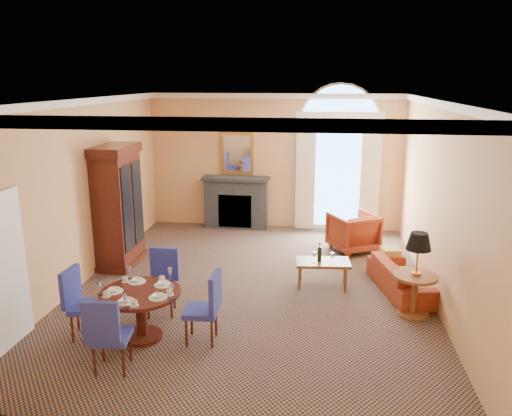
# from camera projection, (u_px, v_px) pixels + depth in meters

# --- Properties ---
(ground) EXTENTS (7.50, 7.50, 0.00)m
(ground) POSITION_uv_depth(u_px,v_px,m) (252.00, 287.00, 8.69)
(ground) COLOR #13213D
(ground) RESTS_ON ground
(room_envelope) EXTENTS (6.04, 7.52, 3.45)m
(room_envelope) POSITION_uv_depth(u_px,v_px,m) (256.00, 139.00, 8.71)
(room_envelope) COLOR #E2AA6C
(room_envelope) RESTS_ON ground
(armoire) EXTENTS (0.67, 1.19, 2.33)m
(armoire) POSITION_uv_depth(u_px,v_px,m) (118.00, 208.00, 9.54)
(armoire) COLOR #3A140D
(armoire) RESTS_ON ground
(dining_table) EXTENTS (1.11, 1.11, 0.90)m
(dining_table) POSITION_uv_depth(u_px,v_px,m) (141.00, 303.00, 6.86)
(dining_table) COLOR #3A140D
(dining_table) RESTS_ON ground
(dining_chair_north) EXTENTS (0.51, 0.51, 1.00)m
(dining_chair_north) POSITION_uv_depth(u_px,v_px,m) (163.00, 276.00, 7.68)
(dining_chair_north) COLOR navy
(dining_chair_north) RESTS_ON ground
(dining_chair_south) EXTENTS (0.50, 0.51, 1.00)m
(dining_chair_south) POSITION_uv_depth(u_px,v_px,m) (107.00, 331.00, 6.01)
(dining_chair_south) COLOR navy
(dining_chair_south) RESTS_ON ground
(dining_chair_east) EXTENTS (0.48, 0.47, 1.00)m
(dining_chair_east) POSITION_uv_depth(u_px,v_px,m) (208.00, 303.00, 6.77)
(dining_chair_east) COLOR navy
(dining_chair_east) RESTS_ON ground
(dining_chair_west) EXTENTS (0.54, 0.54, 1.00)m
(dining_chair_west) POSITION_uv_depth(u_px,v_px,m) (79.00, 298.00, 6.92)
(dining_chair_west) COLOR navy
(dining_chair_west) RESTS_ON ground
(sofa) EXTENTS (1.06, 1.84, 0.51)m
(sofa) POSITION_uv_depth(u_px,v_px,m) (402.00, 277.00, 8.47)
(sofa) COLOR #A1381D
(sofa) RESTS_ON ground
(armchair) EXTENTS (1.19, 1.20, 0.81)m
(armchair) POSITION_uv_depth(u_px,v_px,m) (353.00, 232.00, 10.47)
(armchair) COLOR #A1381D
(armchair) RESTS_ON ground
(coffee_table) EXTENTS (0.97, 0.60, 0.81)m
(coffee_table) POSITION_uv_depth(u_px,v_px,m) (323.00, 263.00, 8.62)
(coffee_table) COLOR brown
(coffee_table) RESTS_ON ground
(side_table) EXTENTS (0.66, 0.66, 1.30)m
(side_table) POSITION_uv_depth(u_px,v_px,m) (417.00, 265.00, 7.47)
(side_table) COLOR brown
(side_table) RESTS_ON ground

